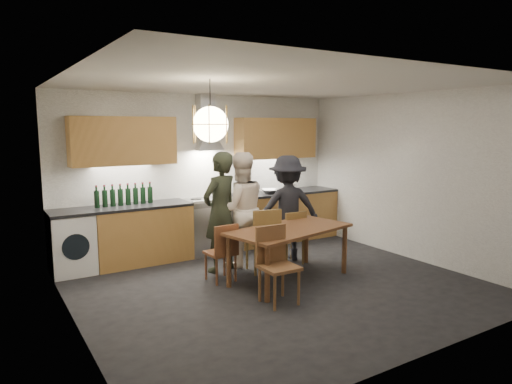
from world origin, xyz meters
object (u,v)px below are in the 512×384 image
dining_table (289,234)px  stock_pot (291,188)px  chair_back_left (223,249)px  person_right (287,208)px  mixing_bowl (270,191)px  person_mid (240,210)px  person_left (220,212)px  wine_bottles (124,195)px  chair_front (275,259)px

dining_table → stock_pot: bearing=41.6°
chair_back_left → person_right: 1.47m
chair_back_left → mixing_bowl: mixing_bowl is taller
dining_table → chair_back_left: bearing=142.0°
dining_table → person_right: bearing=44.0°
person_mid → stock_pot: person_mid is taller
person_left → wine_bottles: 1.52m
chair_back_left → stock_pot: bearing=-149.4°
person_mid → person_right: (0.78, -0.11, -0.03)m
person_right → stock_pot: (0.79, 1.00, 0.15)m
stock_pot → wine_bottles: wine_bottles is taller
mixing_bowl → person_right: bearing=-108.2°
dining_table → chair_front: size_ratio=2.04×
person_left → person_mid: bearing=170.7°
person_mid → wine_bottles: person_mid is taller
chair_back_left → chair_front: bearing=100.0°
mixing_bowl → stock_pot: size_ratio=1.74×
chair_back_left → person_mid: size_ratio=0.47×
chair_back_left → stock_pot: size_ratio=4.44×
person_mid → wine_bottles: 1.76m
chair_back_left → wine_bottles: 1.87m
dining_table → person_mid: 0.98m
dining_table → person_right: (0.55, 0.82, 0.18)m
wine_bottles → person_right: bearing=-26.8°
person_right → wine_bottles: 2.49m
mixing_bowl → stock_pot: 0.47m
stock_pot → dining_table: bearing=-126.3°
person_mid → person_right: size_ratio=1.04×
chair_front → person_left: person_left is taller
dining_table → wine_bottles: size_ratio=2.11×
person_mid → wine_bottles: size_ratio=1.94×
stock_pot → wine_bottles: bearing=177.8°
person_left → person_right: size_ratio=1.06×
mixing_bowl → wine_bottles: size_ratio=0.36×
chair_back_left → mixing_bowl: (1.67, 1.39, 0.48)m
person_right → mixing_bowl: bearing=-90.0°
dining_table → person_left: size_ratio=1.07×
chair_front → person_right: person_right is taller
chair_back_left → chair_front: (0.21, -0.92, 0.06)m
person_left → stock_pot: person_left is taller
person_right → chair_back_left: bearing=35.8°
chair_front → person_right: size_ratio=0.56×
chair_front → person_left: (-0.01, 1.39, 0.34)m
dining_table → person_left: person_left is taller
dining_table → chair_front: (-0.59, -0.53, -0.12)m
person_right → dining_table: bearing=74.3°
chair_front → stock_pot: bearing=51.7°
person_mid → mixing_bowl: size_ratio=5.43×
person_left → stock_pot: 2.16m
chair_front → stock_pot: stock_pot is taller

